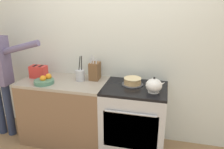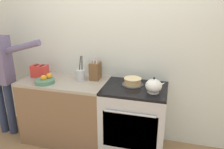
# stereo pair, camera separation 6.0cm
# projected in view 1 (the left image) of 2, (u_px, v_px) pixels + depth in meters

# --- Properties ---
(wall_back) EXTENTS (8.00, 0.04, 2.60)m
(wall_back) POSITION_uv_depth(u_px,v_px,m) (119.00, 47.00, 2.89)
(wall_back) COLOR silver
(wall_back) RESTS_ON ground_plane
(counter_cabinet) EXTENTS (1.13, 0.62, 0.88)m
(counter_cabinet) POSITION_uv_depth(u_px,v_px,m) (66.00, 110.00, 3.01)
(counter_cabinet) COLOR brown
(counter_cabinet) RESTS_ON ground_plane
(stove_range) EXTENTS (0.77, 0.65, 0.88)m
(stove_range) POSITION_uv_depth(u_px,v_px,m) (134.00, 119.00, 2.79)
(stove_range) COLOR #B7BABF
(stove_range) RESTS_ON ground_plane
(layer_cake) EXTENTS (0.27, 0.27, 0.09)m
(layer_cake) POSITION_uv_depth(u_px,v_px,m) (133.00, 81.00, 2.73)
(layer_cake) COLOR #4C4C51
(layer_cake) RESTS_ON stove_range
(tea_kettle) EXTENTS (0.23, 0.19, 0.18)m
(tea_kettle) POSITION_uv_depth(u_px,v_px,m) (154.00, 86.00, 2.49)
(tea_kettle) COLOR white
(tea_kettle) RESTS_ON stove_range
(knife_block) EXTENTS (0.12, 0.17, 0.32)m
(knife_block) POSITION_uv_depth(u_px,v_px,m) (95.00, 71.00, 2.89)
(knife_block) COLOR brown
(knife_block) RESTS_ON counter_cabinet
(utensil_crock) EXTENTS (0.12, 0.12, 0.34)m
(utensil_crock) POSITION_uv_depth(u_px,v_px,m) (80.00, 75.00, 2.86)
(utensil_crock) COLOR #B7BABF
(utensil_crock) RESTS_ON counter_cabinet
(fruit_bowl) EXTENTS (0.25, 0.25, 0.11)m
(fruit_bowl) POSITION_uv_depth(u_px,v_px,m) (44.00, 81.00, 2.77)
(fruit_bowl) COLOR #4C7F66
(fruit_bowl) RESTS_ON counter_cabinet
(toaster) EXTENTS (0.23, 0.13, 0.17)m
(toaster) POSITION_uv_depth(u_px,v_px,m) (39.00, 72.00, 2.97)
(toaster) COLOR red
(toaster) RESTS_ON counter_cabinet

